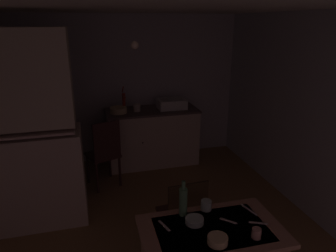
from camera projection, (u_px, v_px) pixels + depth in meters
The scene contains 23 objects.
ground_plane at pixel (157, 219), 3.68m from camera, with size 4.78×4.78×0.00m, color olive.
wall_back at pixel (129, 89), 5.07m from camera, with size 3.68×0.10×2.36m, color silver.
wall_right at pixel (303, 113), 3.75m from camera, with size 0.10×3.88×2.36m, color silver.
ceiling_slab at pixel (154, 2), 2.91m from camera, with size 3.68×3.88×0.10m, color white.
hutch_cabinet at pixel (34, 139), 3.36m from camera, with size 0.98×0.55×2.19m.
counter_cabinet at pixel (152, 136), 5.04m from camera, with size 1.46×0.64×0.91m.
sink_basin at pixel (171, 104), 4.95m from camera, with size 0.44×0.34×0.15m.
hand_pump at pixel (124, 100), 4.77m from camera, with size 0.05×0.27×0.39m.
mixing_bowl_counter at pixel (118, 110), 4.70m from camera, with size 0.25×0.25×0.09m, color beige.
stoneware_crock at pixel (137, 108), 4.79m from camera, with size 0.11×0.11×0.11m, color beige.
dining_table at pixel (211, 241), 2.39m from camera, with size 1.10×0.66×0.73m.
chair_far_side at pixel (183, 216), 2.93m from camera, with size 0.42×0.42×0.89m.
chair_by_counter at pixel (105, 153), 4.25m from camera, with size 0.51×0.51×0.99m.
serving_bowl_wide at pixel (218, 240), 2.20m from camera, with size 0.15×0.15×0.05m, color beige.
soup_bowl_small at pixel (195, 221), 2.42m from camera, with size 0.15×0.15×0.04m, color #ADD1C1.
mug_dark at pixel (206, 205), 2.59m from camera, with size 0.09×0.09×0.09m, color #ADD1C1.
mug_tall at pixel (256, 233), 2.25m from camera, with size 0.07×0.07×0.08m, color tan.
glass_bottle at pixel (183, 201), 2.49m from camera, with size 0.07×0.07×0.31m.
table_knife at pixel (249, 210), 2.60m from camera, with size 0.19×0.02×0.01m, color silver.
teaspoon_near_bowl at pixel (258, 223), 2.42m from camera, with size 0.15×0.02×0.01m, color beige.
teaspoon_by_cup at pixel (164, 226), 2.39m from camera, with size 0.15×0.02×0.01m, color beige.
serving_spoon at pixel (228, 221), 2.45m from camera, with size 0.14×0.02×0.01m, color beige.
pendant_bulb at pixel (135, 45), 3.09m from camera, with size 0.08×0.08×0.08m, color #F9EFCC.
Camera 1 is at (-0.68, -3.05, 2.23)m, focal length 32.99 mm.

